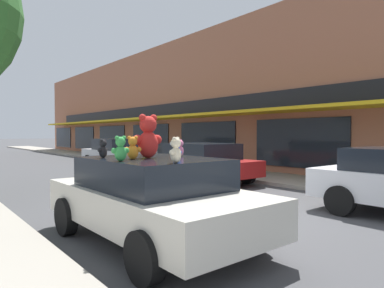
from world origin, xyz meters
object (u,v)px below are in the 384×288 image
object	(u,v)px
plush_art_car	(152,197)
teddy_bear_green	(121,149)
teddy_bear_giant	(148,137)
teddy_bear_pink	(180,148)
teddy_bear_cream	(176,150)
parked_car_far_right	(117,153)
teddy_bear_yellow	(145,148)
teddy_bear_orange	(133,148)
parked_car_far_center	(201,162)
teddy_bear_blue	(177,152)
teddy_bear_black	(103,149)

from	to	relation	value
plush_art_car	teddy_bear_green	xyz separation A→B (m)	(-0.71, -0.29, 0.81)
teddy_bear_giant	teddy_bear_pink	bearing A→B (deg)	-176.72
teddy_bear_pink	teddy_bear_cream	size ratio (longest dim) A/B	0.83
parked_car_far_right	teddy_bear_cream	bearing A→B (deg)	-113.38
teddy_bear_pink	teddy_bear_yellow	world-z (taller)	teddy_bear_yellow
parked_car_far_right	teddy_bear_pink	bearing A→B (deg)	-111.58
teddy_bear_giant	teddy_bear_green	bearing A→B (deg)	30.75
plush_art_car	teddy_bear_orange	xyz separation A→B (m)	(-0.39, -0.06, 0.81)
teddy_bear_giant	teddy_bear_orange	bearing A→B (deg)	21.24
plush_art_car	teddy_bear_yellow	distance (m)	0.94
teddy_bear_giant	teddy_bear_cream	bearing A→B (deg)	81.97
plush_art_car	teddy_bear_cream	size ratio (longest dim) A/B	11.86
teddy_bear_yellow	parked_car_far_center	world-z (taller)	teddy_bear_yellow
plush_art_car	teddy_bear_green	size ratio (longest dim) A/B	11.41
teddy_bear_green	teddy_bear_cream	world-z (taller)	teddy_bear_green
plush_art_car	teddy_bear_cream	world-z (taller)	teddy_bear_cream
teddy_bear_green	parked_car_far_right	bearing A→B (deg)	-108.33
plush_art_car	teddy_bear_blue	distance (m)	0.85
plush_art_car	teddy_bear_orange	distance (m)	0.90
plush_art_car	parked_car_far_right	bearing A→B (deg)	65.39
teddy_bear_blue	teddy_bear_green	bearing A→B (deg)	63.06
teddy_bear_yellow	teddy_bear_cream	size ratio (longest dim) A/B	0.87
teddy_bear_pink	teddy_bear_green	distance (m)	1.36
teddy_bear_yellow	teddy_bear_black	xyz separation A→B (m)	(-0.77, 0.06, 0.00)
teddy_bear_orange	parked_car_far_center	xyz separation A→B (m)	(5.46, 4.73, -0.79)
teddy_bear_pink	teddy_bear_cream	xyz separation A→B (m)	(-0.88, -1.06, 0.03)
parked_car_far_center	teddy_bear_orange	bearing A→B (deg)	-139.12
teddy_bear_yellow	teddy_bear_green	size ratio (longest dim) A/B	0.84
parked_car_far_center	teddy_bear_black	bearing A→B (deg)	-144.00
plush_art_car	teddy_bear_orange	world-z (taller)	teddy_bear_orange
plush_art_car	parked_car_far_right	size ratio (longest dim) A/B	0.92
teddy_bear_cream	parked_car_far_right	size ratio (longest dim) A/B	0.08
teddy_bear_pink	parked_car_far_center	bearing A→B (deg)	-169.03
plush_art_car	teddy_bear_green	distance (m)	1.12
teddy_bear_giant	teddy_bear_black	xyz separation A→B (m)	(-0.56, 0.50, -0.19)
teddy_bear_green	teddy_bear_orange	size ratio (longest dim) A/B	1.01
teddy_bear_giant	teddy_bear_green	size ratio (longest dim) A/B	1.94
plush_art_car	teddy_bear_pink	bearing A→B (deg)	3.65
teddy_bear_green	teddy_bear_orange	xyz separation A→B (m)	(0.33, 0.23, -0.00)
teddy_bear_orange	teddy_bear_yellow	bearing A→B (deg)	-100.96
teddy_bear_giant	teddy_bear_yellow	world-z (taller)	teddy_bear_giant
teddy_bear_giant	teddy_bear_orange	size ratio (longest dim) A/B	1.96
teddy_bear_black	teddy_bear_blue	distance (m)	1.22
teddy_bear_pink	parked_car_far_right	size ratio (longest dim) A/B	0.06
teddy_bear_pink	parked_car_far_center	xyz separation A→B (m)	(4.47, 4.63, -0.75)
teddy_bear_yellow	teddy_bear_black	world-z (taller)	teddy_bear_black
teddy_bear_yellow	plush_art_car	bearing A→B (deg)	38.90
teddy_bear_pink	teddy_bear_cream	distance (m)	1.37
teddy_bear_green	teddy_bear_blue	bearing A→B (deg)	-169.99
teddy_bear_giant	teddy_bear_green	world-z (taller)	teddy_bear_giant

